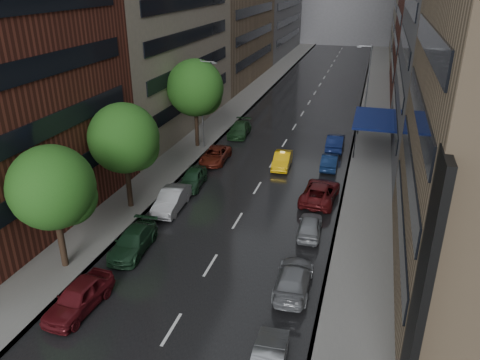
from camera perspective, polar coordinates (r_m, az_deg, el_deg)
name	(u,v)px	position (r m, az deg, el deg)	size (l,w,h in m)	color
road	(307,106)	(65.85, 8.17, 8.92)	(14.00, 140.00, 0.01)	black
sidewalk_left	(244,101)	(67.60, 0.51, 9.61)	(4.00, 140.00, 0.15)	gray
sidewalk_right	(374,110)	(65.27, 16.08, 8.16)	(4.00, 140.00, 0.15)	gray
tree_near	(52,188)	(29.02, -21.96, -0.87)	(4.98, 4.98, 7.94)	#382619
tree_mid	(124,138)	(35.39, -13.98, 4.96)	(5.21, 5.21, 8.30)	#382619
tree_far	(195,88)	(47.84, -5.49, 11.11)	(5.72, 5.72, 9.12)	#382619
taxi	(282,160)	(44.04, 5.17, 2.45)	(1.50, 4.31, 1.42)	#F4B50C
parked_cars_left	(185,186)	(38.68, -6.66, -0.71)	(2.39, 36.06, 1.59)	#561116
parked_cars_right	(317,202)	(36.17, 9.36, -2.71)	(2.95, 35.29, 1.59)	slate
street_lamp_left	(203,103)	(47.59, -4.55, 9.40)	(1.74, 0.22, 9.00)	gray
street_lamp_right	(367,81)	(59.31, 15.24, 11.54)	(1.74, 0.22, 9.00)	gray
awning	(374,119)	(49.99, 16.05, 7.16)	(4.00, 8.00, 3.12)	navy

